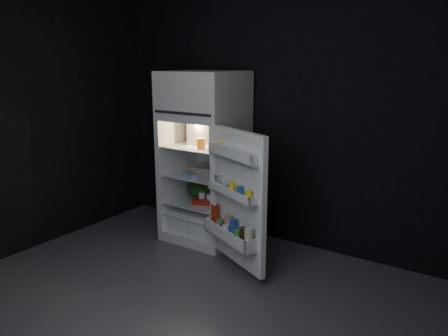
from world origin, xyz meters
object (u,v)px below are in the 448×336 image
Objects in this scene: fridge_door at (236,201)px; milk_jug at (198,133)px; yogurt_tray at (207,201)px; egg_carton at (209,171)px; refrigerator at (206,151)px.

fridge_door reaches higher than milk_jug.
fridge_door is at bearing -56.97° from yogurt_tray.
milk_jug is at bearing 147.74° from fridge_door.
yogurt_tray is at bearing 146.49° from fridge_door.
refrigerator is at bearing 133.84° from egg_carton.
egg_carton is at bearing 75.50° from yogurt_tray.
milk_jug is 0.42m from egg_carton.
milk_jug is (-0.80, 0.51, 0.46)m from fridge_door.
refrigerator is 7.42× the size of milk_jug.
yogurt_tray is at bearing -32.89° from milk_jug.
refrigerator is 0.21m from milk_jug.
yogurt_tray is (0.01, -0.06, -0.31)m from egg_carton.
yogurt_tray is (0.17, -0.09, -0.69)m from milk_jug.
yogurt_tray is (0.10, -0.12, -0.50)m from refrigerator.
egg_carton is 1.03× the size of yogurt_tray.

